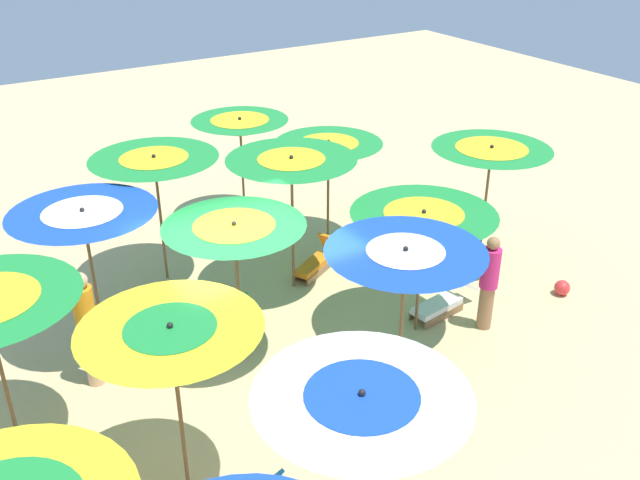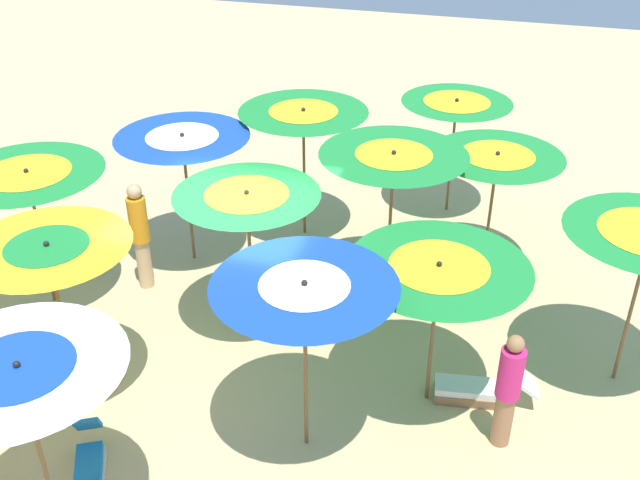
{
  "view_description": "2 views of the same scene",
  "coord_description": "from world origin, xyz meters",
  "px_view_note": "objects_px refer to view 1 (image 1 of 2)",
  "views": [
    {
      "loc": [
        3.6,
        7.71,
        6.61
      ],
      "look_at": [
        -1.82,
        -0.96,
        1.36
      ],
      "focal_mm": 39.67,
      "sensor_mm": 36.0,
      "label": 1
    },
    {
      "loc": [
        -3.53,
        7.99,
        7.0
      ],
      "look_at": [
        -0.74,
        -1.88,
        0.84
      ],
      "focal_mm": 42.05,
      "sensor_mm": 36.0,
      "label": 2
    }
  ],
  "objects_px": {
    "beach_umbrella_9": "(328,151)",
    "lounger_1": "(315,263)",
    "beach_umbrella_4": "(491,156)",
    "beachgoer_2": "(489,281)",
    "beach_umbrella_8": "(292,168)",
    "beach_ball": "(562,288)",
    "beach_umbrella_14": "(240,128)",
    "beach_umbrella_3": "(423,224)",
    "beach_umbrella_6": "(172,341)",
    "beach_umbrella_1": "(361,411)",
    "beach_umbrella_12": "(84,224)",
    "beach_umbrella_13": "(155,167)",
    "lounger_0": "(441,303)",
    "beach_umbrella_7": "(235,238)",
    "beachgoer_1": "(87,327)",
    "lounger_2": "(240,324)",
    "beach_umbrella_2": "(405,263)"
  },
  "relations": [
    {
      "from": "beach_umbrella_3",
      "to": "beach_ball",
      "type": "height_order",
      "value": "beach_umbrella_3"
    },
    {
      "from": "beach_umbrella_12",
      "to": "beach_umbrella_13",
      "type": "bearing_deg",
      "value": -139.4
    },
    {
      "from": "beach_umbrella_3",
      "to": "lounger_0",
      "type": "distance_m",
      "value": 1.85
    },
    {
      "from": "beach_umbrella_8",
      "to": "beach_umbrella_14",
      "type": "distance_m",
      "value": 3.17
    },
    {
      "from": "beach_umbrella_8",
      "to": "lounger_2",
      "type": "distance_m",
      "value": 2.73
    },
    {
      "from": "beach_umbrella_4",
      "to": "lounger_0",
      "type": "xyz_separation_m",
      "value": [
        1.77,
        0.95,
        -1.99
      ]
    },
    {
      "from": "beach_umbrella_2",
      "to": "beach_ball",
      "type": "height_order",
      "value": "beach_umbrella_2"
    },
    {
      "from": "beachgoer_1",
      "to": "beach_umbrella_9",
      "type": "bearing_deg",
      "value": -173.91
    },
    {
      "from": "beach_umbrella_6",
      "to": "beach_umbrella_13",
      "type": "xyz_separation_m",
      "value": [
        -1.66,
        -5.01,
        -0.01
      ]
    },
    {
      "from": "beach_umbrella_4",
      "to": "beachgoer_1",
      "type": "bearing_deg",
      "value": -2.32
    },
    {
      "from": "beach_umbrella_1",
      "to": "beachgoer_2",
      "type": "bearing_deg",
      "value": -148.3
    },
    {
      "from": "lounger_2",
      "to": "beachgoer_2",
      "type": "height_order",
      "value": "beachgoer_2"
    },
    {
      "from": "beach_umbrella_3",
      "to": "beach_umbrella_6",
      "type": "xyz_separation_m",
      "value": [
        4.5,
        1.24,
        0.28
      ]
    },
    {
      "from": "beach_umbrella_3",
      "to": "lounger_1",
      "type": "height_order",
      "value": "beach_umbrella_3"
    },
    {
      "from": "beach_umbrella_2",
      "to": "beach_umbrella_7",
      "type": "distance_m",
      "value": 2.5
    },
    {
      "from": "beach_umbrella_14",
      "to": "lounger_1",
      "type": "height_order",
      "value": "beach_umbrella_14"
    },
    {
      "from": "beach_umbrella_3",
      "to": "beachgoer_2",
      "type": "height_order",
      "value": "beach_umbrella_3"
    },
    {
      "from": "beach_umbrella_6",
      "to": "lounger_1",
      "type": "bearing_deg",
      "value": -137.67
    },
    {
      "from": "lounger_1",
      "to": "beach_ball",
      "type": "relative_size",
      "value": 4.27
    },
    {
      "from": "beach_umbrella_7",
      "to": "beach_umbrella_12",
      "type": "relative_size",
      "value": 1.0
    },
    {
      "from": "beach_umbrella_6",
      "to": "beach_umbrella_13",
      "type": "height_order",
      "value": "beach_umbrella_6"
    },
    {
      "from": "beach_umbrella_4",
      "to": "beach_ball",
      "type": "height_order",
      "value": "beach_umbrella_4"
    },
    {
      "from": "beach_umbrella_9",
      "to": "beachgoer_1",
      "type": "relative_size",
      "value": 1.19
    },
    {
      "from": "beach_umbrella_6",
      "to": "beach_ball",
      "type": "bearing_deg",
      "value": -174.44
    },
    {
      "from": "beach_umbrella_4",
      "to": "beach_umbrella_12",
      "type": "distance_m",
      "value": 7.01
    },
    {
      "from": "beach_umbrella_8",
      "to": "beach_ball",
      "type": "relative_size",
      "value": 9.13
    },
    {
      "from": "beach_umbrella_6",
      "to": "lounger_1",
      "type": "xyz_separation_m",
      "value": [
        -4.1,
        -3.74,
        -2.0
      ]
    },
    {
      "from": "beachgoer_1",
      "to": "beach_ball",
      "type": "bearing_deg",
      "value": 151.76
    },
    {
      "from": "beach_umbrella_9",
      "to": "beach_umbrella_13",
      "type": "xyz_separation_m",
      "value": [
        3.28,
        -0.41,
        0.2
      ]
    },
    {
      "from": "beach_umbrella_12",
      "to": "beach_umbrella_7",
      "type": "bearing_deg",
      "value": 136.97
    },
    {
      "from": "beach_umbrella_9",
      "to": "lounger_1",
      "type": "distance_m",
      "value": 2.16
    },
    {
      "from": "beach_umbrella_4",
      "to": "beachgoer_2",
      "type": "bearing_deg",
      "value": 48.76
    },
    {
      "from": "beach_umbrella_13",
      "to": "lounger_1",
      "type": "relative_size",
      "value": 2.05
    },
    {
      "from": "beach_umbrella_14",
      "to": "beach_umbrella_9",
      "type": "bearing_deg",
      "value": 113.77
    },
    {
      "from": "lounger_2",
      "to": "beach_ball",
      "type": "distance_m",
      "value": 5.72
    },
    {
      "from": "lounger_1",
      "to": "beach_ball",
      "type": "bearing_deg",
      "value": 108.91
    },
    {
      "from": "beach_umbrella_9",
      "to": "beach_umbrella_13",
      "type": "distance_m",
      "value": 3.31
    },
    {
      "from": "beach_umbrella_12",
      "to": "lounger_2",
      "type": "distance_m",
      "value": 2.89
    },
    {
      "from": "beach_umbrella_3",
      "to": "beach_umbrella_14",
      "type": "xyz_separation_m",
      "value": [
        0.44,
        -5.36,
        0.12
      ]
    },
    {
      "from": "beach_umbrella_3",
      "to": "lounger_0",
      "type": "bearing_deg",
      "value": -166.6
    },
    {
      "from": "beach_umbrella_12",
      "to": "lounger_0",
      "type": "xyz_separation_m",
      "value": [
        -5.11,
        2.24,
        -1.89
      ]
    },
    {
      "from": "beach_umbrella_2",
      "to": "beach_umbrella_12",
      "type": "bearing_deg",
      "value": -49.08
    },
    {
      "from": "beach_umbrella_8",
      "to": "lounger_1",
      "type": "xyz_separation_m",
      "value": [
        -0.6,
        -0.24,
        -2.1
      ]
    },
    {
      "from": "beach_umbrella_1",
      "to": "beach_ball",
      "type": "relative_size",
      "value": 9.06
    },
    {
      "from": "beach_umbrella_8",
      "to": "beach_umbrella_9",
      "type": "xyz_separation_m",
      "value": [
        -1.44,
        -1.11,
        -0.31
      ]
    },
    {
      "from": "beachgoer_1",
      "to": "beach_umbrella_1",
      "type": "bearing_deg",
      "value": 92.17
    },
    {
      "from": "beach_umbrella_14",
      "to": "beach_ball",
      "type": "height_order",
      "value": "beach_umbrella_14"
    },
    {
      "from": "beach_umbrella_1",
      "to": "beach_umbrella_12",
      "type": "distance_m",
      "value": 5.77
    },
    {
      "from": "beach_umbrella_1",
      "to": "lounger_2",
      "type": "height_order",
      "value": "beach_umbrella_1"
    },
    {
      "from": "beach_umbrella_1",
      "to": "beach_umbrella_4",
      "type": "xyz_separation_m",
      "value": [
        -5.9,
        -4.4,
        -0.07
      ]
    }
  ]
}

